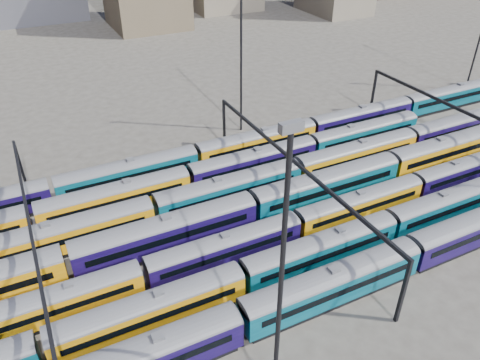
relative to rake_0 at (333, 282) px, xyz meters
name	(u,v)px	position (x,y,z in m)	size (l,w,h in m)	color
ground	(219,233)	(-5.73, 15.00, -2.67)	(500.00, 500.00, 0.00)	#3F3B35
rake_0	(333,282)	(0.00, 0.00, 0.00)	(102.99, 3.02, 5.08)	black
rake_1	(242,275)	(-7.64, 5.00, -0.17)	(116.12, 2.83, 4.76)	black
rake_2	(225,246)	(-7.20, 10.00, -0.28)	(92.56, 2.71, 4.55)	black
rake_3	(66,260)	(-23.27, 15.00, 0.18)	(131.89, 3.21, 5.42)	black
rake_4	(230,187)	(-1.88, 20.00, 0.00)	(144.38, 3.02, 5.08)	black
rake_5	(32,216)	(-25.72, 25.00, -0.10)	(119.36, 2.91, 4.90)	black
rake_6	(196,155)	(-2.58, 30.00, -0.07)	(120.58, 2.94, 4.95)	black
gantry_1	(33,237)	(-25.73, 15.00, 4.12)	(0.35, 40.35, 8.03)	black
gantry_2	(292,167)	(4.27, 15.00, 4.12)	(0.35, 40.35, 8.03)	black
gantry_3	(466,120)	(34.27, 15.00, 4.12)	(0.35, 40.35, 8.03)	black
mast_2	(281,280)	(-10.73, -7.00, 11.30)	(1.40, 0.50, 25.60)	black
mast_3	(241,50)	(9.27, 39.00, 11.30)	(1.40, 0.50, 25.60)	black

